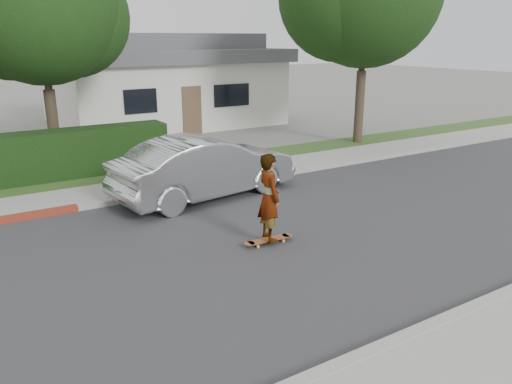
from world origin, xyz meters
TOP-DOWN VIEW (x-y plane):
  - ground at (0.00, 0.00)m, footprint 120.00×120.00m
  - road at (0.00, 0.00)m, footprint 60.00×8.00m
  - curb_far at (0.00, 4.10)m, footprint 60.00×0.20m
  - sidewalk_far at (0.00, 5.00)m, footprint 60.00×1.60m
  - planting_strip at (0.00, 6.60)m, footprint 60.00×1.60m
  - tree_center at (1.49, 9.19)m, footprint 5.66×4.84m
  - house at (8.00, 16.00)m, footprint 10.60×8.60m
  - skateboard at (3.87, -0.15)m, footprint 1.14×0.28m
  - skateboarder at (3.87, -0.15)m, footprint 0.52×0.71m
  - car_silver at (4.21, 3.44)m, footprint 5.21×2.46m

SIDE VIEW (x-z plane):
  - ground at x=0.00m, z-range 0.00..0.00m
  - road at x=0.00m, z-range 0.00..0.01m
  - planting_strip at x=0.00m, z-range 0.00..0.10m
  - sidewalk_far at x=0.00m, z-range 0.00..0.12m
  - curb_far at x=0.00m, z-range 0.00..0.15m
  - skateboard at x=3.87m, z-range 0.05..0.15m
  - car_silver at x=4.21m, z-range 0.00..1.65m
  - skateboarder at x=3.87m, z-range 0.12..1.92m
  - house at x=8.00m, z-range -0.05..4.25m
  - tree_center at x=1.49m, z-range 1.18..8.62m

